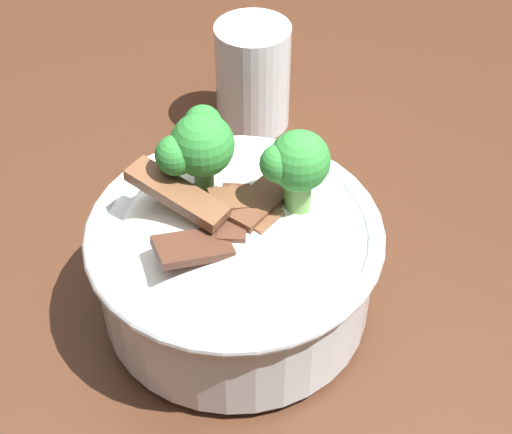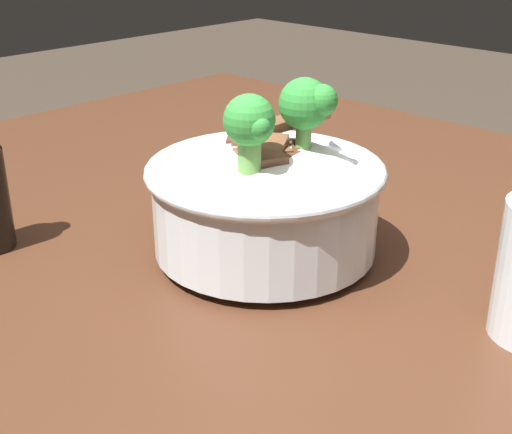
% 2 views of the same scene
% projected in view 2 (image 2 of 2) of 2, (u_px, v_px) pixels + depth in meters
% --- Properties ---
extents(dining_table, '(1.44, 0.89, 0.79)m').
position_uv_depth(dining_table, '(430.00, 374.00, 0.61)').
color(dining_table, '#472819').
rests_on(dining_table, ground).
extents(rice_bowl, '(0.21, 0.21, 0.16)m').
position_uv_depth(rice_bowl, '(266.00, 193.00, 0.61)').
color(rice_bowl, silver).
rests_on(rice_bowl, dining_table).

